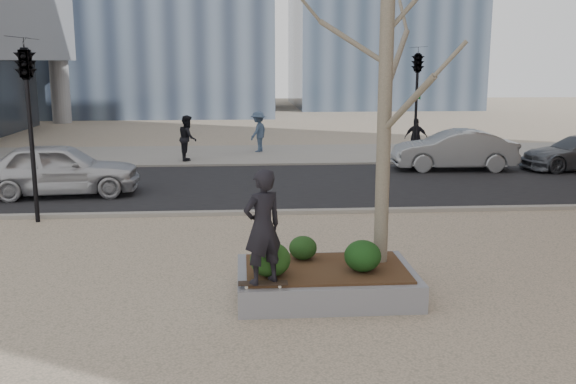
{
  "coord_description": "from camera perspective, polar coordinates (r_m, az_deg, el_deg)",
  "views": [
    {
      "loc": [
        -0.42,
        -10.35,
        3.92
      ],
      "look_at": [
        0.5,
        2.0,
        1.4
      ],
      "focal_mm": 40.0,
      "sensor_mm": 36.0,
      "label": 1
    }
  ],
  "objects": [
    {
      "name": "planter",
      "position": [
        11.08,
        3.38,
        -8.0
      ],
      "size": [
        3.0,
        2.0,
        0.45
      ],
      "primitive_type": "cube",
      "color": "gray",
      "rests_on": "ground"
    },
    {
      "name": "ground",
      "position": [
        11.08,
        -1.84,
        -9.23
      ],
      "size": [
        120.0,
        120.0,
        0.0
      ],
      "primitive_type": "plane",
      "color": "tan",
      "rests_on": "ground"
    },
    {
      "name": "shrub_middle",
      "position": [
        11.35,
        1.34,
        -4.98
      ],
      "size": [
        0.49,
        0.49,
        0.42
      ],
      "primitive_type": "ellipsoid",
      "color": "black",
      "rests_on": "planter_mulch"
    },
    {
      "name": "skateboard",
      "position": [
        10.17,
        -2.23,
        -8.24
      ],
      "size": [
        0.78,
        0.22,
        0.08
      ],
      "primitive_type": null,
      "rotation": [
        0.0,
        0.0,
        -0.02
      ],
      "color": "black",
      "rests_on": "planter"
    },
    {
      "name": "traffic_light_far",
      "position": [
        25.95,
        11.32,
        7.6
      ],
      "size": [
        0.6,
        2.48,
        4.5
      ],
      "primitive_type": null,
      "color": "black",
      "rests_on": "ground"
    },
    {
      "name": "pedestrian_b",
      "position": [
        28.29,
        -2.66,
        5.39
      ],
      "size": [
        1.12,
        1.32,
        1.77
      ],
      "primitive_type": "imported",
      "rotation": [
        0.0,
        0.0,
        4.22
      ],
      "color": "#3A4E69",
      "rests_on": "far_sidewalk"
    },
    {
      "name": "planter_mulch",
      "position": [
        11.0,
        3.39,
        -6.8
      ],
      "size": [
        2.7,
        1.7,
        0.04
      ],
      "primitive_type": "cube",
      "color": "#382314",
      "rests_on": "planter"
    },
    {
      "name": "sycamore_tree",
      "position": [
        10.92,
        8.69,
        10.69
      ],
      "size": [
        2.8,
        2.8,
        6.6
      ],
      "primitive_type": null,
      "color": "gray",
      "rests_on": "planter_mulch"
    },
    {
      "name": "police_car",
      "position": [
        20.14,
        -19.68,
        1.94
      ],
      "size": [
        4.79,
        2.32,
        1.58
      ],
      "primitive_type": "imported",
      "rotation": [
        0.0,
        0.0,
        1.67
      ],
      "color": "silver",
      "rests_on": "street"
    },
    {
      "name": "skateboarder",
      "position": [
        9.89,
        -2.28,
        -3.1
      ],
      "size": [
        0.79,
        0.7,
        1.81
      ],
      "primitive_type": "imported",
      "rotation": [
        0.0,
        0.0,
        3.66
      ],
      "color": "black",
      "rests_on": "skateboard"
    },
    {
      "name": "far_sidewalk",
      "position": [
        27.63,
        -3.35,
        3.36
      ],
      "size": [
        60.0,
        6.0,
        0.02
      ],
      "primitive_type": "cube",
      "color": "gray",
      "rests_on": "ground"
    },
    {
      "name": "pedestrian_a",
      "position": [
        26.04,
        -8.9,
        4.77
      ],
      "size": [
        0.75,
        0.93,
        1.81
      ],
      "primitive_type": "imported",
      "rotation": [
        0.0,
        0.0,
        1.64
      ],
      "color": "black",
      "rests_on": "far_sidewalk"
    },
    {
      "name": "street",
      "position": [
        20.73,
        -3.02,
        0.62
      ],
      "size": [
        60.0,
        8.0,
        0.02
      ],
      "primitive_type": "cube",
      "color": "black",
      "rests_on": "ground"
    },
    {
      "name": "pedestrian_c",
      "position": [
        27.27,
        11.31,
        4.77
      ],
      "size": [
        0.99,
        0.55,
        1.6
      ],
      "primitive_type": "imported",
      "rotation": [
        0.0,
        0.0,
        2.97
      ],
      "color": "black",
      "rests_on": "far_sidewalk"
    },
    {
      "name": "shrub_right",
      "position": [
        10.78,
        6.66,
        -5.66
      ],
      "size": [
        0.62,
        0.62,
        0.53
      ],
      "primitive_type": "ellipsoid",
      "color": "#143310",
      "rests_on": "planter_mulch"
    },
    {
      "name": "traffic_light_near",
      "position": [
        16.82,
        -21.9,
        4.98
      ],
      "size": [
        0.6,
        2.48,
        4.5
      ],
      "primitive_type": null,
      "color": "black",
      "rests_on": "ground"
    },
    {
      "name": "shrub_left",
      "position": [
        10.46,
        -1.59,
        -6.01
      ],
      "size": [
        0.67,
        0.67,
        0.57
      ],
      "primitive_type": "ellipsoid",
      "color": "#153912",
      "rests_on": "planter_mulch"
    },
    {
      "name": "car_silver",
      "position": [
        24.29,
        14.53,
        3.64
      ],
      "size": [
        4.52,
        1.84,
        1.46
      ],
      "primitive_type": "imported",
      "rotation": [
        0.0,
        0.0,
        4.64
      ],
      "color": "gray",
      "rests_on": "street"
    }
  ]
}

